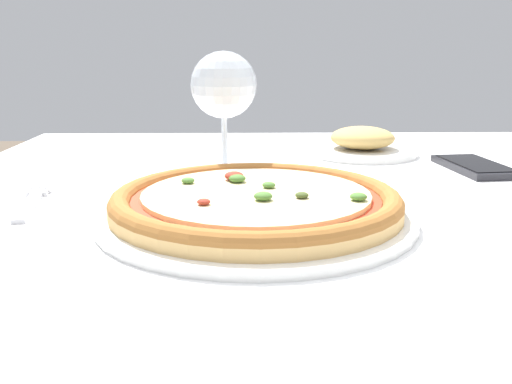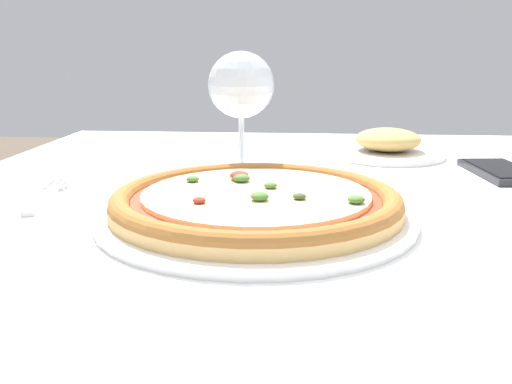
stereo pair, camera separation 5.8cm
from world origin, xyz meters
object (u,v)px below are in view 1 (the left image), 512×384
cell_phone (475,166)px  side_plate (365,144)px  fork (33,199)px  dining_table (423,281)px  pizza_plate (256,204)px  wine_glass_far_left (224,88)px

cell_phone → side_plate: (-0.13, 0.13, 0.01)m
fork → side_plate: 0.53m
dining_table → cell_phone: bearing=58.2°
cell_phone → fork: bearing=-164.4°
fork → cell_phone: bearing=15.6°
dining_table → fork: size_ratio=7.18×
pizza_plate → side_plate: size_ratio=1.79×
fork → pizza_plate: bearing=-17.3°
cell_phone → wine_glass_far_left: bearing=-178.1°
fork → side_plate: size_ratio=0.94×
dining_table → wine_glass_far_left: 0.36m
pizza_plate → wine_glass_far_left: wine_glass_far_left is taller
dining_table → side_plate: bearing=89.2°
dining_table → cell_phone: size_ratio=8.08×
wine_glass_far_left → cell_phone: 0.38m
fork → side_plate: side_plate is taller
dining_table → pizza_plate: size_ratio=3.75×
dining_table → fork: (-0.44, 0.06, 0.08)m
fork → dining_table: bearing=-8.0°
pizza_plate → side_plate: (0.19, 0.37, 0.00)m
pizza_plate → side_plate: side_plate is taller
wine_glass_far_left → side_plate: bearing=31.5°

